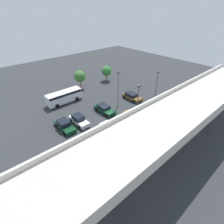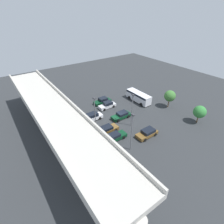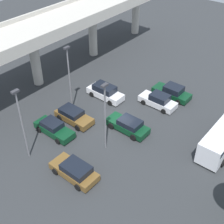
# 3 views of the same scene
# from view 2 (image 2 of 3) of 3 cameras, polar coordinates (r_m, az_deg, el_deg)

# --- Properties ---
(ground_plane) EXTENTS (93.85, 93.85, 0.00)m
(ground_plane) POSITION_cam_2_polar(r_m,az_deg,el_deg) (40.54, 1.39, -2.37)
(ground_plane) COLOR #2D3033
(highway_overpass) EXTENTS (44.66, 6.77, 7.98)m
(highway_overpass) POSITION_cam_2_polar(r_m,az_deg,el_deg) (32.02, -18.38, -0.57)
(highway_overpass) COLOR #BCB7AD
(highway_overpass) RESTS_ON ground_plane
(parked_car_0) EXTENTS (2.23, 4.65, 1.45)m
(parked_car_0) POSITION_cam_2_polar(r_m,az_deg,el_deg) (35.96, 11.43, -6.74)
(parked_car_0) COLOR brown
(parked_car_0) RESTS_ON ground_plane
(parked_car_1) EXTENTS (1.99, 4.70, 1.44)m
(parked_car_1) POSITION_cam_2_polar(r_m,az_deg,el_deg) (34.41, 1.00, -8.08)
(parked_car_1) COLOR #0C381E
(parked_car_1) RESTS_ON ground_plane
(parked_car_2) EXTENTS (2.10, 4.53, 1.44)m
(parked_car_2) POSITION_cam_2_polar(r_m,az_deg,el_deg) (36.24, -1.54, -5.67)
(parked_car_2) COLOR brown
(parked_car_2) RESTS_ON ground_plane
(parked_car_3) EXTENTS (2.11, 4.78, 1.47)m
(parked_car_3) POSITION_cam_2_polar(r_m,az_deg,el_deg) (40.69, 3.09, -1.09)
(parked_car_3) COLOR #0C381E
(parked_car_3) RESTS_ON ground_plane
(parked_car_4) EXTENTS (2.03, 4.74, 1.71)m
(parked_car_4) POSITION_cam_2_polar(r_m,az_deg,el_deg) (40.13, -6.47, -1.59)
(parked_car_4) COLOR silver
(parked_car_4) RESTS_ON ground_plane
(parked_car_5) EXTENTS (2.02, 4.53, 1.62)m
(parked_car_5) POSITION_cam_2_polar(r_m,az_deg,el_deg) (44.77, -1.53, 2.27)
(parked_car_5) COLOR silver
(parked_car_5) RESTS_ON ground_plane
(parked_car_6) EXTENTS (2.13, 4.74, 1.57)m
(parked_car_6) POSITION_cam_2_polar(r_m,az_deg,el_deg) (46.92, -3.09, 3.66)
(parked_car_6) COLOR #0C381E
(parked_car_6) RESTS_ON ground_plane
(shuttle_bus) EXTENTS (7.70, 2.56, 2.53)m
(shuttle_bus) POSITION_cam_2_polar(r_m,az_deg,el_deg) (48.04, 8.63, 5.11)
(shuttle_bus) COLOR silver
(shuttle_bus) RESTS_ON ground_plane
(lamp_post_near_aisle) EXTENTS (0.70, 0.35, 7.50)m
(lamp_post_near_aisle) POSITION_cam_2_polar(r_m,az_deg,el_deg) (36.38, 6.60, 1.34)
(lamp_post_near_aisle) COLOR slate
(lamp_post_near_aisle) RESTS_ON ground_plane
(lamp_post_mid_lot) EXTENTS (0.70, 0.35, 7.64)m
(lamp_post_mid_lot) POSITION_cam_2_polar(r_m,az_deg,el_deg) (30.02, 6.47, -5.78)
(lamp_post_mid_lot) COLOR slate
(lamp_post_mid_lot) RESTS_ON ground_plane
(lamp_post_by_overpass) EXTENTS (0.70, 0.35, 7.87)m
(lamp_post_by_overpass) POSITION_cam_2_polar(r_m,az_deg,el_deg) (34.36, -5.59, -0.19)
(lamp_post_by_overpass) COLOR slate
(lamp_post_by_overpass) RESTS_ON ground_plane
(tree_front_left) EXTENTS (2.74, 2.74, 4.12)m
(tree_front_left) POSITION_cam_2_polar(r_m,az_deg,el_deg) (42.57, 26.72, 0.03)
(tree_front_left) COLOR brown
(tree_front_left) RESTS_ON ground_plane
(tree_front_centre) EXTENTS (2.82, 2.82, 4.56)m
(tree_front_centre) POSITION_cam_2_polar(r_m,az_deg,el_deg) (46.32, 18.37, 4.99)
(tree_front_centre) COLOR brown
(tree_front_centre) RESTS_ON ground_plane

